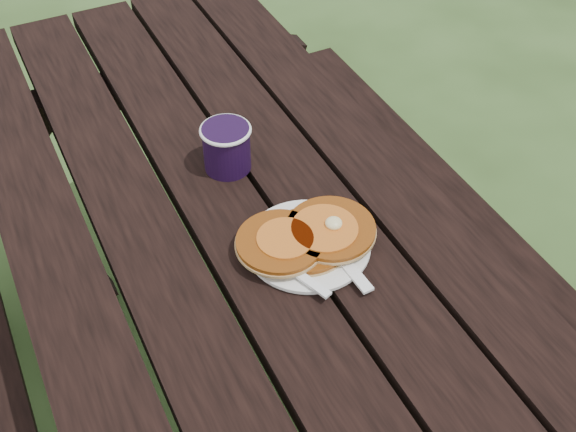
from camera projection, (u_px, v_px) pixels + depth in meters
name	position (u px, v px, depth m)	size (l,w,h in m)	color
picnic_table	(251.00, 364.00, 1.51)	(1.36, 1.80, 0.75)	black
plate	(307.00, 245.00, 1.22)	(0.21, 0.21, 0.01)	white
pancake_stack	(307.00, 236.00, 1.21)	(0.24, 0.16, 0.04)	#87410F
knife	(339.00, 255.00, 1.19)	(0.02, 0.18, 0.01)	white
fork	(303.00, 277.00, 1.15)	(0.03, 0.16, 0.01)	white
coffee_cup	(227.00, 145.00, 1.34)	(0.10, 0.10, 0.09)	black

